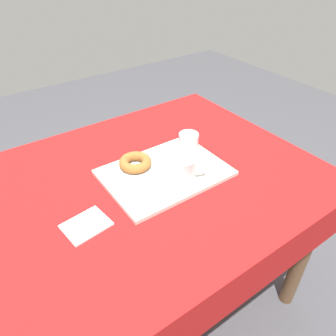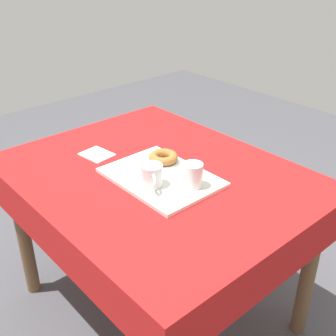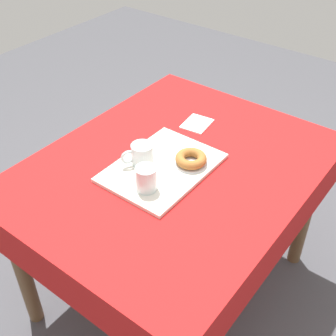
{
  "view_description": "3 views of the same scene",
  "coord_description": "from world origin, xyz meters",
  "px_view_note": "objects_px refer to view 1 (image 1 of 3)",
  "views": [
    {
      "loc": [
        0.48,
        0.79,
        1.46
      ],
      "look_at": [
        -0.07,
        0.01,
        0.77
      ],
      "focal_mm": 34.13,
      "sensor_mm": 36.0,
      "label": 1
    },
    {
      "loc": [
        -1.15,
        0.95,
        1.58
      ],
      "look_at": [
        -0.06,
        -0.01,
        0.79
      ],
      "focal_mm": 45.47,
      "sensor_mm": 36.0,
      "label": 2
    },
    {
      "loc": [
        -1.08,
        -0.79,
        1.78
      ],
      "look_at": [
        -0.05,
        -0.01,
        0.77
      ],
      "focal_mm": 46.94,
      "sensor_mm": 36.0,
      "label": 3
    }
  ],
  "objects_px": {
    "tea_mug_left": "(184,169)",
    "paper_napkin": "(86,225)",
    "water_glass_near": "(188,145)",
    "donut_plate_left": "(136,167)",
    "dining_table": "(151,196)",
    "serving_tray": "(165,173)",
    "sugar_donut_left": "(135,162)"
  },
  "relations": [
    {
      "from": "donut_plate_left",
      "to": "paper_napkin",
      "type": "height_order",
      "value": "donut_plate_left"
    },
    {
      "from": "dining_table",
      "to": "tea_mug_left",
      "type": "xyz_separation_m",
      "value": [
        -0.08,
        0.09,
        0.15
      ]
    },
    {
      "from": "sugar_donut_left",
      "to": "serving_tray",
      "type": "bearing_deg",
      "value": 134.63
    },
    {
      "from": "dining_table",
      "to": "sugar_donut_left",
      "type": "relative_size",
      "value": 10.19
    },
    {
      "from": "tea_mug_left",
      "to": "sugar_donut_left",
      "type": "height_order",
      "value": "tea_mug_left"
    },
    {
      "from": "donut_plate_left",
      "to": "sugar_donut_left",
      "type": "distance_m",
      "value": 0.02
    },
    {
      "from": "water_glass_near",
      "to": "paper_napkin",
      "type": "height_order",
      "value": "water_glass_near"
    },
    {
      "from": "dining_table",
      "to": "tea_mug_left",
      "type": "relative_size",
      "value": 10.36
    },
    {
      "from": "water_glass_near",
      "to": "sugar_donut_left",
      "type": "height_order",
      "value": "water_glass_near"
    },
    {
      "from": "donut_plate_left",
      "to": "tea_mug_left",
      "type": "bearing_deg",
      "value": 125.95
    },
    {
      "from": "dining_table",
      "to": "donut_plate_left",
      "type": "bearing_deg",
      "value": -65.94
    },
    {
      "from": "water_glass_near",
      "to": "paper_napkin",
      "type": "distance_m",
      "value": 0.49
    },
    {
      "from": "serving_tray",
      "to": "paper_napkin",
      "type": "height_order",
      "value": "serving_tray"
    },
    {
      "from": "tea_mug_left",
      "to": "water_glass_near",
      "type": "height_order",
      "value": "water_glass_near"
    },
    {
      "from": "donut_plate_left",
      "to": "paper_napkin",
      "type": "bearing_deg",
      "value": 30.01
    },
    {
      "from": "dining_table",
      "to": "serving_tray",
      "type": "relative_size",
      "value": 2.79
    },
    {
      "from": "tea_mug_left",
      "to": "paper_napkin",
      "type": "distance_m",
      "value": 0.38
    },
    {
      "from": "serving_tray",
      "to": "paper_napkin",
      "type": "xyz_separation_m",
      "value": [
        0.34,
        0.07,
        -0.0
      ]
    },
    {
      "from": "paper_napkin",
      "to": "sugar_donut_left",
      "type": "bearing_deg",
      "value": -149.99
    },
    {
      "from": "tea_mug_left",
      "to": "donut_plate_left",
      "type": "height_order",
      "value": "tea_mug_left"
    },
    {
      "from": "tea_mug_left",
      "to": "paper_napkin",
      "type": "xyz_separation_m",
      "value": [
        0.37,
        0.0,
        -0.05
      ]
    },
    {
      "from": "dining_table",
      "to": "tea_mug_left",
      "type": "distance_m",
      "value": 0.2
    },
    {
      "from": "tea_mug_left",
      "to": "paper_napkin",
      "type": "bearing_deg",
      "value": 0.3
    },
    {
      "from": "tea_mug_left",
      "to": "sugar_donut_left",
      "type": "xyz_separation_m",
      "value": [
        0.11,
        -0.15,
        -0.01
      ]
    },
    {
      "from": "tea_mug_left",
      "to": "donut_plate_left",
      "type": "relative_size",
      "value": 0.94
    },
    {
      "from": "paper_napkin",
      "to": "dining_table",
      "type": "bearing_deg",
      "value": -161.93
    },
    {
      "from": "dining_table",
      "to": "water_glass_near",
      "type": "bearing_deg",
      "value": -174.99
    },
    {
      "from": "serving_tray",
      "to": "paper_napkin",
      "type": "relative_size",
      "value": 3.31
    },
    {
      "from": "dining_table",
      "to": "donut_plate_left",
      "type": "xyz_separation_m",
      "value": [
        0.03,
        -0.06,
        0.12
      ]
    },
    {
      "from": "serving_tray",
      "to": "tea_mug_left",
      "type": "height_order",
      "value": "tea_mug_left"
    },
    {
      "from": "dining_table",
      "to": "tea_mug_left",
      "type": "height_order",
      "value": "tea_mug_left"
    },
    {
      "from": "donut_plate_left",
      "to": "paper_napkin",
      "type": "relative_size",
      "value": 0.95
    }
  ]
}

